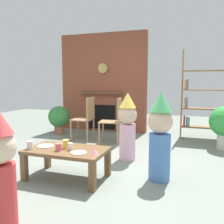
{
  "coord_description": "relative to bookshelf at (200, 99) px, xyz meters",
  "views": [
    {
      "loc": [
        1.33,
        -3.02,
        1.21
      ],
      "look_at": [
        0.15,
        0.4,
        0.76
      ],
      "focal_mm": 38.4,
      "sensor_mm": 36.0,
      "label": 1
    }
  ],
  "objects": [
    {
      "name": "ground_plane",
      "position": [
        -1.45,
        -2.4,
        -0.86
      ],
      "size": [
        12.0,
        12.0,
        0.0
      ],
      "primitive_type": "plane",
      "color": "gray"
    },
    {
      "name": "brick_fireplace_feature",
      "position": [
        -2.29,
        0.2,
        0.33
      ],
      "size": [
        2.2,
        0.28,
        2.4
      ],
      "color": "brown",
      "rests_on": "ground_plane"
    },
    {
      "name": "bookshelf",
      "position": [
        0.0,
        0.0,
        0.0
      ],
      "size": [
        0.9,
        0.28,
        1.9
      ],
      "color": "olive",
      "rests_on": "ground_plane"
    },
    {
      "name": "coffee_table",
      "position": [
        -1.61,
        -2.85,
        -0.55
      ],
      "size": [
        1.0,
        0.58,
        0.38
      ],
      "color": "brown",
      "rests_on": "ground_plane"
    },
    {
      "name": "paper_cup_near_left",
      "position": [
        -1.63,
        -2.82,
        -0.43
      ],
      "size": [
        0.08,
        0.08,
        0.11
      ],
      "primitive_type": "cylinder",
      "color": "#F2CC4C",
      "rests_on": "coffee_table"
    },
    {
      "name": "paper_cup_near_right",
      "position": [
        -2.04,
        -3.0,
        -0.43
      ],
      "size": [
        0.08,
        0.08,
        0.1
      ],
      "primitive_type": "cylinder",
      "color": "silver",
      "rests_on": "coffee_table"
    },
    {
      "name": "paper_cup_center",
      "position": [
        -1.54,
        -2.88,
        -0.44
      ],
      "size": [
        0.06,
        0.06,
        0.09
      ],
      "primitive_type": "cylinder",
      "color": "silver",
      "rests_on": "coffee_table"
    },
    {
      "name": "paper_cup_far_left",
      "position": [
        -1.66,
        -2.95,
        -0.44
      ],
      "size": [
        0.07,
        0.07,
        0.09
      ],
      "primitive_type": "cylinder",
      "color": "#E5666B",
      "rests_on": "coffee_table"
    },
    {
      "name": "paper_plate_front",
      "position": [
        -1.38,
        -2.97,
        -0.48
      ],
      "size": [
        0.19,
        0.19,
        0.01
      ],
      "primitive_type": "cylinder",
      "color": "white",
      "rests_on": "coffee_table"
    },
    {
      "name": "paper_plate_rear",
      "position": [
        -1.92,
        -2.84,
        -0.48
      ],
      "size": [
        0.21,
        0.21,
        0.01
      ],
      "primitive_type": "cylinder",
      "color": "white",
      "rests_on": "coffee_table"
    },
    {
      "name": "birthday_cake_slice",
      "position": [
        -1.19,
        -2.95,
        -0.45
      ],
      "size": [
        0.1,
        0.1,
        0.06
      ],
      "primitive_type": "cone",
      "color": "pink",
      "rests_on": "coffee_table"
    },
    {
      "name": "table_fork",
      "position": [
        -1.79,
        -2.68,
        -0.48
      ],
      "size": [
        0.02,
        0.15,
        0.01
      ],
      "primitive_type": "cube",
      "rotation": [
        0.0,
        0.0,
        1.55
      ],
      "color": "silver",
      "rests_on": "coffee_table"
    },
    {
      "name": "child_with_cone_hat",
      "position": [
        -1.61,
        -3.93,
        -0.33
      ],
      "size": [
        0.28,
        0.28,
        1.02
      ],
      "rotation": [
        0.0,
        0.0,
        1.57
      ],
      "color": "#D13838",
      "rests_on": "ground_plane"
    },
    {
      "name": "child_in_pink",
      "position": [
        -0.5,
        -2.52,
        -0.28
      ],
      "size": [
        0.3,
        0.3,
        1.1
      ],
      "rotation": [
        0.0,
        0.0,
        -2.85
      ],
      "color": "#4C7FC6",
      "rests_on": "ground_plane"
    },
    {
      "name": "child_by_the_chairs",
      "position": [
        -1.09,
        -1.88,
        -0.31
      ],
      "size": [
        0.29,
        0.29,
        1.05
      ],
      "rotation": [
        0.0,
        0.0,
        -2.06
      ],
      "color": "#EAB2C6",
      "rests_on": "ground_plane"
    },
    {
      "name": "dining_chair_left",
      "position": [
        -2.22,
        -0.95,
        -0.35
      ],
      "size": [
        0.42,
        0.42,
        0.9
      ],
      "rotation": [
        0.0,
        0.0,
        3.18
      ],
      "color": "#9E7A51",
      "rests_on": "ground_plane"
    },
    {
      "name": "dining_chair_middle",
      "position": [
        -1.58,
        -1.02,
        -0.35
      ],
      "size": [
        0.46,
        0.46,
        0.9
      ],
      "rotation": [
        0.0,
        0.0,
        3.3
      ],
      "color": "#9E7A51",
      "rests_on": "ground_plane"
    },
    {
      "name": "potted_plant_short",
      "position": [
        -3.11,
        -0.57,
        -0.48
      ],
      "size": [
        0.5,
        0.5,
        0.66
      ],
      "color": "#9E5B42",
      "rests_on": "ground_plane"
    }
  ]
}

